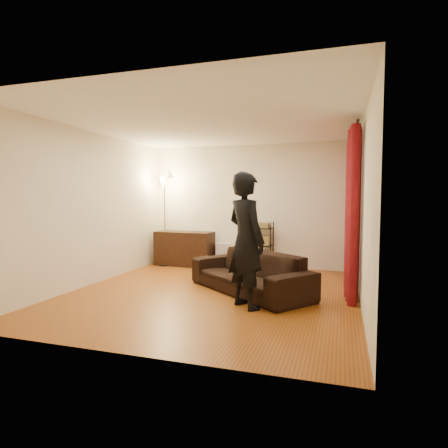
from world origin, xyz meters
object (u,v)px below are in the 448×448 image
(person, at_px, (246,240))
(wire_shelf, at_px, (261,245))
(sofa, at_px, (249,272))
(media_cabinet, at_px, (184,249))
(floor_lamp, at_px, (165,220))
(storage_boxes, at_px, (223,255))

(person, relative_size, wire_shelf, 1.85)
(sofa, height_order, media_cabinet, media_cabinet)
(media_cabinet, relative_size, floor_lamp, 0.63)
(media_cabinet, xyz_separation_m, wire_shelf, (1.75, 0.13, 0.12))
(person, bearing_deg, sofa, -40.44)
(sofa, bearing_deg, person, -41.44)
(sofa, distance_m, storage_boxes, 2.35)
(sofa, xyz_separation_m, floor_lamp, (-2.41, 1.80, 0.71))
(person, bearing_deg, wire_shelf, -43.05)
(wire_shelf, bearing_deg, floor_lamp, -174.72)
(storage_boxes, xyz_separation_m, wire_shelf, (0.87, -0.03, 0.25))
(media_cabinet, bearing_deg, person, -48.64)
(sofa, xyz_separation_m, person, (0.15, -0.83, 0.62))
(media_cabinet, bearing_deg, storage_boxes, 13.97)
(sofa, distance_m, wire_shelf, 2.06)
(media_cabinet, relative_size, wire_shelf, 1.30)
(person, distance_m, storage_boxes, 3.23)
(storage_boxes, xyz_separation_m, floor_lamp, (-1.31, -0.28, 0.78))
(storage_boxes, relative_size, wire_shelf, 0.52)
(sofa, xyz_separation_m, media_cabinet, (-1.98, 1.92, 0.06))
(person, distance_m, wire_shelf, 2.93)
(storage_boxes, bearing_deg, wire_shelf, -2.30)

